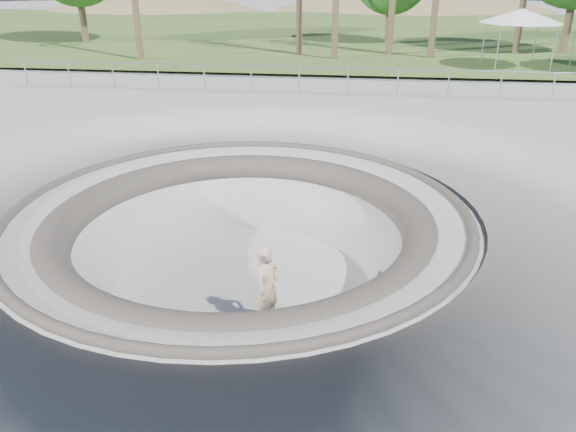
# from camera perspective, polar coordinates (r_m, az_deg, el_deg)

# --- Properties ---
(ground) EXTENTS (180.00, 180.00, 0.00)m
(ground) POSITION_cam_1_polar(r_m,az_deg,el_deg) (12.50, -4.99, 0.52)
(ground) COLOR #A6A7A2
(ground) RESTS_ON ground
(skate_bowl) EXTENTS (14.00, 14.00, 4.10)m
(skate_bowl) POSITION_cam_1_polar(r_m,az_deg,el_deg) (13.34, -4.70, -6.69)
(skate_bowl) COLOR #A6A7A2
(skate_bowl) RESTS_ON ground
(grass_strip) EXTENTS (180.00, 36.00, 0.12)m
(grass_strip) POSITION_cam_1_polar(r_m,az_deg,el_deg) (45.49, 4.35, 18.16)
(grass_strip) COLOR #365020
(grass_strip) RESTS_ON ground
(distant_hills) EXTENTS (103.20, 45.00, 28.60)m
(distant_hills) POSITION_cam_1_polar(r_m,az_deg,el_deg) (69.40, 8.54, 14.03)
(distant_hills) COLOR brown
(distant_hills) RESTS_ON ground
(safety_railing) EXTENTS (25.00, 0.06, 1.03)m
(safety_railing) POSITION_cam_1_polar(r_m,az_deg,el_deg) (23.70, 1.13, 13.76)
(safety_railing) COLOR gray
(safety_railing) RESTS_ON ground
(skateboard) EXTENTS (0.80, 0.36, 0.08)m
(skateboard) POSITION_cam_1_polar(r_m,az_deg,el_deg) (11.83, -2.03, -11.13)
(skateboard) COLOR brown
(skateboard) RESTS_ON ground
(skater) EXTENTS (0.68, 0.79, 1.82)m
(skater) POSITION_cam_1_polar(r_m,az_deg,el_deg) (11.32, -2.10, -7.29)
(skater) COLOR tan
(skater) RESTS_ON skateboard
(canopy_white) EXTENTS (5.47, 5.47, 2.77)m
(canopy_white) POSITION_cam_1_polar(r_m,az_deg,el_deg) (30.78, 22.66, 18.23)
(canopy_white) COLOR gray
(canopy_white) RESTS_ON ground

